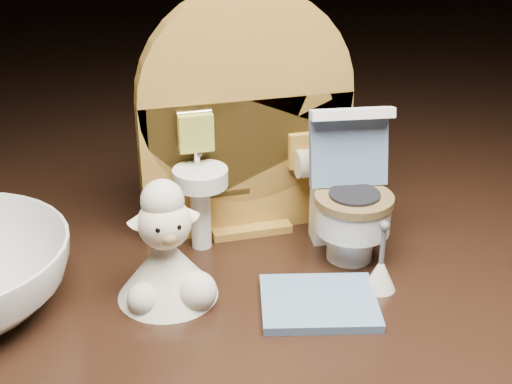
{
  "coord_description": "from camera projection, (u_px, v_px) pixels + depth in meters",
  "views": [
    {
      "loc": [
        -0.1,
        -0.32,
        0.22
      ],
      "look_at": [
        -0.01,
        0.02,
        0.05
      ],
      "focal_mm": 50.0,
      "sensor_mm": 36.0,
      "label": 1
    }
  ],
  "objects": [
    {
      "name": "bath_mat",
      "position": [
        319.0,
        303.0,
        0.37
      ],
      "size": [
        0.07,
        0.06,
        0.0
      ],
      "primitive_type": "cube",
      "rotation": [
        0.0,
        0.0,
        -0.23
      ],
      "color": "slate",
      "rests_on": "ground"
    },
    {
      "name": "toilet_brush",
      "position": [
        381.0,
        271.0,
        0.39
      ],
      "size": [
        0.02,
        0.02,
        0.04
      ],
      "color": "white",
      "rests_on": "ground"
    },
    {
      "name": "backdrop_panel",
      "position": [
        246.0,
        129.0,
        0.43
      ],
      "size": [
        0.13,
        0.05,
        0.15
      ],
      "color": "#A97B2E",
      "rests_on": "ground"
    },
    {
      "name": "toy_toilet",
      "position": [
        349.0,
        201.0,
        0.41
      ],
      "size": [
        0.05,
        0.06,
        0.09
      ],
      "rotation": [
        0.0,
        0.0,
        -0.13
      ],
      "color": "white",
      "rests_on": "ground"
    },
    {
      "name": "plush_lamb",
      "position": [
        167.0,
        258.0,
        0.37
      ],
      "size": [
        0.05,
        0.05,
        0.07
      ],
      "rotation": [
        0.0,
        0.0,
        0.04
      ],
      "color": "beige",
      "rests_on": "ground"
    }
  ]
}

